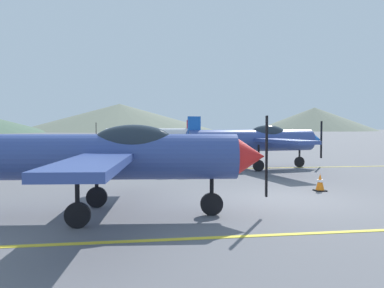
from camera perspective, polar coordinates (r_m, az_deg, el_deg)
ground_plane at (r=12.42m, az=13.02°, el=-7.57°), size 400.00×400.00×0.00m
apron_line_near at (r=9.16m, az=21.93°, el=-11.31°), size 80.00×0.16×0.01m
apron_line_far at (r=20.52m, az=4.03°, el=-3.49°), size 80.00×0.16×0.01m
airplane_near at (r=9.87m, az=-11.65°, el=-1.54°), size 7.63×8.76×2.62m
airplane_mid at (r=20.67m, az=9.14°, el=0.61°), size 7.65×8.75×2.62m
airplane_far at (r=31.10m, az=-6.36°, el=1.28°), size 7.61×8.75×2.62m
traffic_cone_front at (r=14.22m, az=17.53°, el=-5.16°), size 0.36×0.36×0.59m
hill_centerleft at (r=166.72m, az=-10.10°, el=3.69°), size 79.28×79.28×11.00m
hill_centerright at (r=183.79m, az=16.81°, el=3.36°), size 52.35×52.35×10.05m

